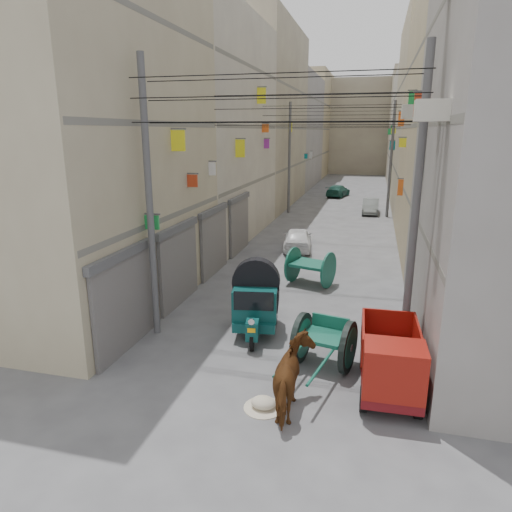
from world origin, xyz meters
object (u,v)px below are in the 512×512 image
(distant_car_white, at_px, (298,239))
(mini_truck, at_px, (391,367))
(second_cart, at_px, (310,266))
(horse, at_px, (294,379))
(tonga_cart, at_px, (324,341))
(distant_car_grey, at_px, (370,206))
(feed_sack, at_px, (263,403))
(auto_rickshaw, at_px, (256,299))
(distant_car_green, at_px, (338,191))

(distant_car_white, bearing_deg, mini_truck, 100.71)
(second_cart, height_order, horse, horse)
(horse, bearing_deg, second_cart, -90.18)
(tonga_cart, distance_m, distant_car_grey, 24.01)
(tonga_cart, distance_m, second_cart, 6.63)
(feed_sack, relative_size, distant_car_grey, 0.17)
(auto_rickshaw, relative_size, distant_car_grey, 0.79)
(second_cart, height_order, feed_sack, second_cart)
(distant_car_white, distance_m, distant_car_green, 20.82)
(mini_truck, height_order, distant_car_white, mini_truck)
(auto_rickshaw, bearing_deg, distant_car_white, 83.04)
(mini_truck, distance_m, second_cart, 8.16)
(auto_rickshaw, relative_size, horse, 1.37)
(tonga_cart, height_order, second_cart, second_cart)
(second_cart, bearing_deg, distant_car_white, 121.85)
(auto_rickshaw, bearing_deg, mini_truck, -44.84)
(mini_truck, xyz_separation_m, distant_car_white, (-4.29, 12.99, -0.20))
(auto_rickshaw, bearing_deg, distant_car_grey, 72.89)
(auto_rickshaw, bearing_deg, second_cart, 69.19)
(mini_truck, height_order, distant_car_grey, mini_truck)
(tonga_cart, distance_m, mini_truck, 1.98)
(tonga_cart, xyz_separation_m, horse, (-0.41, -2.17, 0.09))
(auto_rickshaw, relative_size, distant_car_white, 0.75)
(mini_truck, bearing_deg, tonga_cart, 143.87)
(tonga_cart, height_order, horse, horse)
(distant_car_green, bearing_deg, auto_rickshaw, 101.87)
(distant_car_white, bearing_deg, horse, 91.53)
(horse, bearing_deg, distant_car_white, -86.66)
(tonga_cart, height_order, distant_car_white, tonga_cart)
(second_cart, relative_size, feed_sack, 3.59)
(mini_truck, xyz_separation_m, distant_car_green, (-3.90, 33.81, -0.25))
(distant_car_green, bearing_deg, second_cart, 104.05)
(feed_sack, relative_size, distant_car_white, 0.16)
(distant_car_grey, bearing_deg, auto_rickshaw, -97.89)
(auto_rickshaw, distance_m, distant_car_white, 10.23)
(distant_car_white, bearing_deg, second_cart, 97.08)
(second_cart, relative_size, distant_car_grey, 0.60)
(feed_sack, xyz_separation_m, distant_car_green, (-1.19, 34.93, 0.40))
(horse, bearing_deg, distant_car_green, -92.69)
(auto_rickshaw, relative_size, feed_sack, 4.71)
(second_cart, xyz_separation_m, distant_car_white, (-1.40, 5.36, -0.18))
(distant_car_white, xyz_separation_m, distant_car_grey, (3.49, 12.11, -0.05))
(feed_sack, distance_m, horse, 0.94)
(mini_truck, distance_m, distant_car_grey, 25.12)
(horse, bearing_deg, tonga_cart, -106.49)
(auto_rickshaw, xyz_separation_m, second_cart, (0.99, 4.85, -0.28))
(tonga_cart, bearing_deg, distant_car_grey, 100.23)
(distant_car_white, bearing_deg, tonga_cart, 95.06)
(tonga_cart, bearing_deg, distant_car_green, 106.20)
(auto_rickshaw, relative_size, mini_truck, 0.87)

